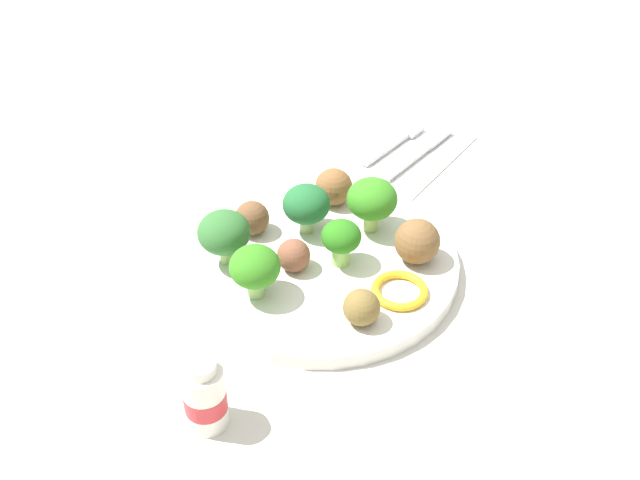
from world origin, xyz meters
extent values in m
plane|color=silver|center=(0.00, 0.00, 0.00)|extent=(4.00, 4.00, 0.00)
cylinder|color=white|center=(0.00, 0.00, 0.01)|extent=(0.28, 0.28, 0.02)
cylinder|color=#A5C46B|center=(0.06, -0.03, 0.03)|extent=(0.02, 0.02, 0.02)
ellipsoid|color=#368320|center=(0.06, -0.03, 0.05)|extent=(0.05, 0.05, 0.04)
cylinder|color=#94CF66|center=(0.00, -0.02, 0.03)|extent=(0.02, 0.02, 0.02)
ellipsoid|color=#297319|center=(0.00, -0.02, 0.05)|extent=(0.04, 0.04, 0.03)
cylinder|color=#96C16C|center=(-0.08, 0.02, 0.02)|extent=(0.02, 0.02, 0.02)
ellipsoid|color=#347D1E|center=(-0.08, 0.02, 0.05)|extent=(0.05, 0.05, 0.04)
cylinder|color=#9CBC7B|center=(0.03, 0.03, 0.02)|extent=(0.01, 0.01, 0.02)
ellipsoid|color=#226331|center=(0.03, 0.03, 0.05)|extent=(0.05, 0.05, 0.04)
cylinder|color=#9DCD71|center=(-0.05, 0.08, 0.02)|extent=(0.01, 0.01, 0.02)
ellipsoid|color=#316830|center=(-0.05, 0.08, 0.05)|extent=(0.05, 0.05, 0.04)
sphere|color=brown|center=(0.09, 0.03, 0.04)|extent=(0.04, 0.04, 0.04)
sphere|color=brown|center=(-0.06, -0.08, 0.03)|extent=(0.03, 0.03, 0.03)
sphere|color=brown|center=(0.00, 0.08, 0.03)|extent=(0.04, 0.04, 0.04)
sphere|color=brown|center=(-0.03, 0.01, 0.03)|extent=(0.03, 0.03, 0.03)
sphere|color=brown|center=(0.04, -0.09, 0.04)|extent=(0.05, 0.05, 0.05)
torus|color=yellow|center=(-0.01, -0.09, 0.02)|extent=(0.06, 0.06, 0.01)
cube|color=white|center=(0.24, 0.02, 0.00)|extent=(0.18, 0.14, 0.01)
cube|color=silver|center=(0.23, 0.04, 0.01)|extent=(0.09, 0.03, 0.01)
cube|color=silver|center=(0.29, 0.03, 0.01)|extent=(0.03, 0.03, 0.01)
cube|color=silver|center=(0.22, 0.00, 0.01)|extent=(0.09, 0.03, 0.01)
cube|color=silver|center=(0.29, -0.01, 0.01)|extent=(0.06, 0.03, 0.01)
cylinder|color=white|center=(-0.21, -0.01, 0.03)|extent=(0.03, 0.03, 0.06)
cylinder|color=red|center=(-0.21, -0.01, 0.03)|extent=(0.03, 0.03, 0.02)
cylinder|color=silver|center=(-0.21, -0.01, 0.07)|extent=(0.02, 0.02, 0.01)
camera|label=1|loc=(-0.50, -0.28, 0.49)|focal=41.54mm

